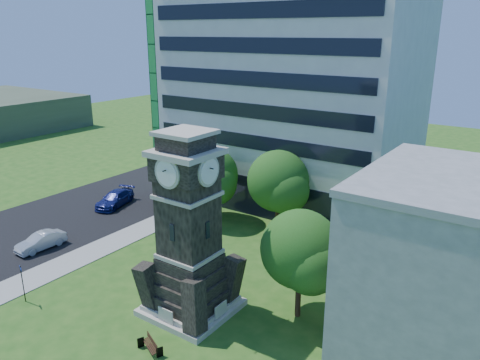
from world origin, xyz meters
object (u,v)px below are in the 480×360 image
Objects in this scene: street_sign at (22,280)px; car_street_north at (115,199)px; car_street_mid at (41,241)px; car_east_lot at (388,358)px; park_bench at (151,345)px; clock_tower at (189,238)px.

car_street_north is at bearing 143.40° from street_sign.
car_east_lot is (29.25, 2.04, 0.06)m from car_street_mid.
car_street_north is 0.98× the size of car_east_lot.
park_bench is 0.60× the size of street_sign.
car_east_lot reaches higher than park_bench.
car_street_mid is 29.32m from car_east_lot.
car_east_lot is 23.99m from street_sign.
car_street_mid is 1.55× the size of street_sign.
car_street_mid is at bearing -178.87° from clock_tower.
car_east_lot is (32.20, -8.61, -0.01)m from car_street_north.
clock_tower is 12.18m from street_sign.
street_sign reaches higher than car_street_mid.
street_sign reaches higher than park_bench.
clock_tower is at bearing 3.16° from car_street_mid.
car_street_north reaches higher than car_east_lot.
car_east_lot is at bearing -31.10° from car_street_north.
street_sign reaches higher than car_street_north.
clock_tower is at bearing 52.96° from street_sign.
clock_tower is 2.30× the size of car_street_north.
car_street_mid is 8.55m from street_sign.
street_sign is at bearing -149.20° from park_bench.
car_east_lot reaches higher than car_street_mid.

